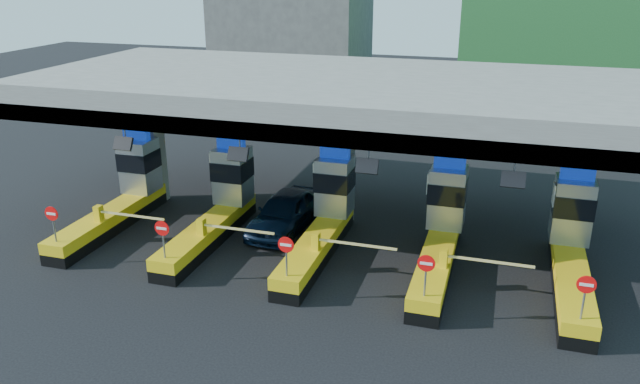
# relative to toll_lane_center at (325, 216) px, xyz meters

# --- Properties ---
(ground) EXTENTS (120.00, 120.00, 0.00)m
(ground) POSITION_rel_toll_lane_center_xyz_m (-0.00, -0.28, -1.40)
(ground) COLOR black
(ground) RESTS_ON ground
(toll_canopy) EXTENTS (28.00, 12.09, 7.00)m
(toll_canopy) POSITION_rel_toll_lane_center_xyz_m (-0.00, 2.59, 4.74)
(toll_canopy) COLOR slate
(toll_canopy) RESTS_ON ground
(toll_lane_far_left) EXTENTS (4.43, 8.00, 4.16)m
(toll_lane_far_left) POSITION_rel_toll_lane_center_xyz_m (-10.00, 0.00, 0.00)
(toll_lane_far_left) COLOR black
(toll_lane_far_left) RESTS_ON ground
(toll_lane_left) EXTENTS (4.43, 8.00, 4.16)m
(toll_lane_left) POSITION_rel_toll_lane_center_xyz_m (-5.00, 0.00, 0.00)
(toll_lane_left) COLOR black
(toll_lane_left) RESTS_ON ground
(toll_lane_center) EXTENTS (4.43, 8.00, 4.16)m
(toll_lane_center) POSITION_rel_toll_lane_center_xyz_m (0.00, 0.00, 0.00)
(toll_lane_center) COLOR black
(toll_lane_center) RESTS_ON ground
(toll_lane_right) EXTENTS (4.43, 8.00, 4.16)m
(toll_lane_right) POSITION_rel_toll_lane_center_xyz_m (5.00, 0.00, 0.00)
(toll_lane_right) COLOR black
(toll_lane_right) RESTS_ON ground
(toll_lane_far_right) EXTENTS (4.43, 8.00, 4.16)m
(toll_lane_far_right) POSITION_rel_toll_lane_center_xyz_m (10.00, 0.00, 0.00)
(toll_lane_far_right) COLOR black
(toll_lane_far_right) RESTS_ON ground
(van) EXTENTS (2.53, 5.43, 1.80)m
(van) POSITION_rel_toll_lane_center_xyz_m (-2.26, 1.13, -0.50)
(van) COLOR black
(van) RESTS_ON ground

